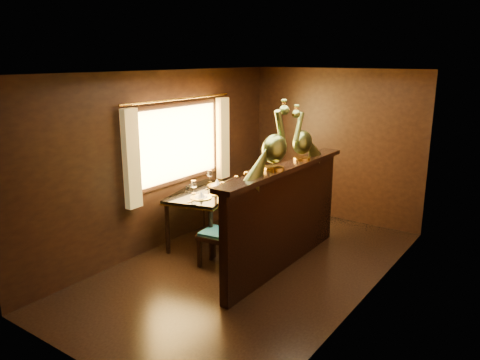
{
  "coord_description": "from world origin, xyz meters",
  "views": [
    {
      "loc": [
        3.13,
        -4.66,
        2.67
      ],
      "look_at": [
        -0.27,
        0.16,
        1.12
      ],
      "focal_mm": 35.0,
      "sensor_mm": 36.0,
      "label": 1
    }
  ],
  "objects": [
    {
      "name": "peacock_right",
      "position": [
        0.33,
        0.71,
        1.73
      ],
      "size": [
        0.23,
        0.62,
        0.74
      ],
      "primitive_type": null,
      "color": "#184834",
      "rests_on": "partition"
    },
    {
      "name": "partition",
      "position": [
        0.32,
        0.3,
        0.71
      ],
      "size": [
        0.26,
        2.7,
        1.36
      ],
      "color": "black",
      "rests_on": "ground"
    },
    {
      "name": "peacock_left",
      "position": [
        0.33,
        0.01,
        1.78
      ],
      "size": [
        0.26,
        0.7,
        0.83
      ],
      "primitive_type": null,
      "color": "#184834",
      "rests_on": "partition"
    },
    {
      "name": "chair_right",
      "position": [
        -0.36,
        0.42,
        0.63
      ],
      "size": [
        0.53,
        0.55,
        1.22
      ],
      "rotation": [
        0.0,
        0.0,
        0.23
      ],
      "color": "black",
      "rests_on": "ground"
    },
    {
      "name": "chair_left",
      "position": [
        -0.3,
        -0.14,
        0.63
      ],
      "size": [
        0.48,
        0.5,
        1.21
      ],
      "rotation": [
        0.0,
        0.0,
        0.12
      ],
      "color": "black",
      "rests_on": "ground"
    },
    {
      "name": "dining_table",
      "position": [
        -1.05,
        0.4,
        0.7
      ],
      "size": [
        1.11,
        1.48,
        0.98
      ],
      "rotation": [
        0.0,
        0.0,
        0.26
      ],
      "color": "black",
      "rests_on": "ground"
    },
    {
      "name": "ground",
      "position": [
        0.0,
        0.0,
        0.0
      ],
      "size": [
        5.0,
        5.0,
        0.0
      ],
      "primitive_type": "plane",
      "color": "black",
      "rests_on": "ground"
    },
    {
      "name": "room_shell",
      "position": [
        -0.09,
        0.02,
        1.58
      ],
      "size": [
        3.04,
        5.04,
        2.52
      ],
      "color": "black",
      "rests_on": "ground"
    }
  ]
}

